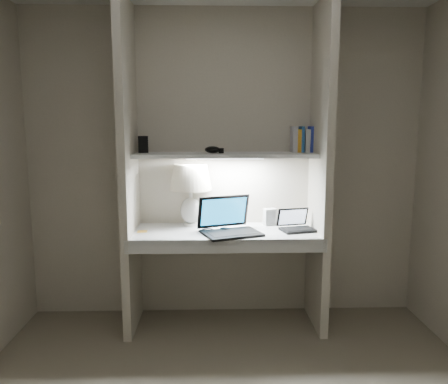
{
  "coord_description": "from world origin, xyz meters",
  "views": [
    {
      "loc": [
        -0.11,
        -2.07,
        1.59
      ],
      "look_at": [
        -0.01,
        1.05,
        1.1
      ],
      "focal_mm": 35.0,
      "sensor_mm": 36.0,
      "label": 1
    }
  ],
  "objects_px": {
    "laptop_main": "(229,225)",
    "speaker": "(270,217)",
    "table_lamp": "(191,184)",
    "laptop_netbook": "(296,225)",
    "book_row": "(303,140)"
  },
  "relations": [
    {
      "from": "book_row",
      "to": "laptop_netbook",
      "type": "bearing_deg",
      "value": -112.69
    },
    {
      "from": "table_lamp",
      "to": "speaker",
      "type": "bearing_deg",
      "value": -0.58
    },
    {
      "from": "speaker",
      "to": "laptop_netbook",
      "type": "bearing_deg",
      "value": -60.95
    },
    {
      "from": "table_lamp",
      "to": "speaker",
      "type": "relative_size",
      "value": 3.66
    },
    {
      "from": "table_lamp",
      "to": "laptop_main",
      "type": "height_order",
      "value": "table_lamp"
    },
    {
      "from": "table_lamp",
      "to": "laptop_main",
      "type": "distance_m",
      "value": 0.48
    },
    {
      "from": "table_lamp",
      "to": "speaker",
      "type": "xyz_separation_m",
      "value": [
        0.64,
        -0.01,
        -0.27
      ]
    },
    {
      "from": "laptop_netbook",
      "to": "laptop_main",
      "type": "bearing_deg",
      "value": 174.4
    },
    {
      "from": "laptop_netbook",
      "to": "speaker",
      "type": "xyz_separation_m",
      "value": [
        -0.18,
        0.17,
        0.03
      ]
    },
    {
      "from": "laptop_main",
      "to": "laptop_netbook",
      "type": "height_order",
      "value": "laptop_main"
    },
    {
      "from": "laptop_main",
      "to": "speaker",
      "type": "xyz_separation_m",
      "value": [
        0.35,
        0.24,
        0.01
      ]
    },
    {
      "from": "laptop_netbook",
      "to": "table_lamp",
      "type": "bearing_deg",
      "value": 154.42
    },
    {
      "from": "laptop_main",
      "to": "laptop_netbook",
      "type": "bearing_deg",
      "value": -12.07
    },
    {
      "from": "book_row",
      "to": "laptop_main",
      "type": "bearing_deg",
      "value": -156.43
    },
    {
      "from": "speaker",
      "to": "book_row",
      "type": "bearing_deg",
      "value": -12.97
    }
  ]
}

